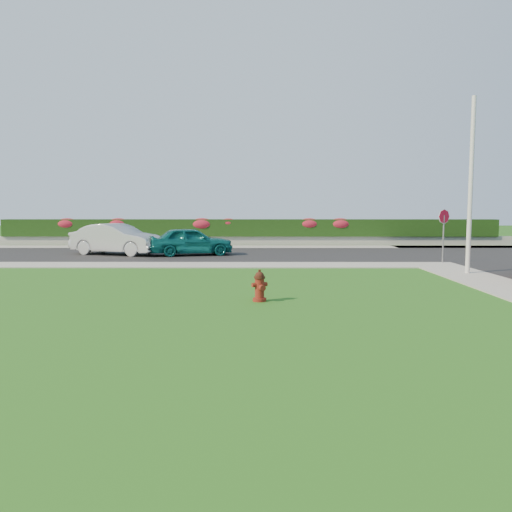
{
  "coord_description": "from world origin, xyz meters",
  "views": [
    {
      "loc": [
        -0.48,
        -11.85,
        2.38
      ],
      "look_at": [
        -0.53,
        3.73,
        0.9
      ],
      "focal_mm": 35.0,
      "sensor_mm": 36.0,
      "label": 1
    }
  ],
  "objects_px": {
    "utility_pole": "(471,186)",
    "stop_sign": "(444,223)",
    "sedan_teal": "(191,241)",
    "sedan_silver": "(117,239)",
    "fire_hydrant": "(260,286)"
  },
  "relations": [
    {
      "from": "sedan_teal",
      "to": "stop_sign",
      "type": "bearing_deg",
      "value": -121.02
    },
    {
      "from": "sedan_teal",
      "to": "utility_pole",
      "type": "relative_size",
      "value": 0.66
    },
    {
      "from": "sedan_silver",
      "to": "stop_sign",
      "type": "bearing_deg",
      "value": -83.88
    },
    {
      "from": "utility_pole",
      "to": "stop_sign",
      "type": "bearing_deg",
      "value": 83.44
    },
    {
      "from": "sedan_teal",
      "to": "sedan_silver",
      "type": "height_order",
      "value": "sedan_silver"
    },
    {
      "from": "sedan_silver",
      "to": "utility_pole",
      "type": "relative_size",
      "value": 0.75
    },
    {
      "from": "sedan_teal",
      "to": "sedan_silver",
      "type": "bearing_deg",
      "value": 70.57
    },
    {
      "from": "fire_hydrant",
      "to": "stop_sign",
      "type": "distance_m",
      "value": 12.14
    },
    {
      "from": "sedan_silver",
      "to": "stop_sign",
      "type": "height_order",
      "value": "stop_sign"
    },
    {
      "from": "fire_hydrant",
      "to": "stop_sign",
      "type": "height_order",
      "value": "stop_sign"
    },
    {
      "from": "utility_pole",
      "to": "fire_hydrant",
      "type": "bearing_deg",
      "value": -144.56
    },
    {
      "from": "utility_pole",
      "to": "sedan_teal",
      "type": "bearing_deg",
      "value": 147.69
    },
    {
      "from": "fire_hydrant",
      "to": "sedan_teal",
      "type": "height_order",
      "value": "sedan_teal"
    },
    {
      "from": "fire_hydrant",
      "to": "sedan_silver",
      "type": "height_order",
      "value": "sedan_silver"
    },
    {
      "from": "sedan_teal",
      "to": "utility_pole",
      "type": "xyz_separation_m",
      "value": [
        11.03,
        -6.98,
        2.43
      ]
    }
  ]
}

